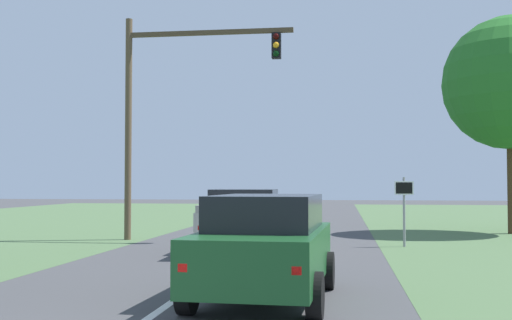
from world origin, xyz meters
TOP-DOWN VIEW (x-y plane):
  - ground_plane at (0.00, 9.63)m, footprint 120.00×120.00m
  - red_suv_near at (1.57, 5.51)m, footprint 2.38×4.50m
  - pickup_truck_lead at (0.03, 13.01)m, footprint 2.42×4.96m
  - traffic_light at (-3.29, 16.31)m, footprint 6.12×0.40m
  - keep_moving_sign at (4.89, 15.13)m, footprint 0.60×0.09m
  - oak_tree_right at (9.72, 21.00)m, footprint 5.43×5.43m

SIDE VIEW (x-z plane):
  - ground_plane at x=0.00m, z-range 0.00..0.00m
  - pickup_truck_lead at x=0.03m, z-range 0.03..1.89m
  - red_suv_near at x=1.57m, z-range 0.05..1.88m
  - keep_moving_sign at x=4.89m, z-range 0.32..2.55m
  - traffic_light at x=-3.29m, z-range 1.16..9.19m
  - oak_tree_right at x=9.72m, z-range 1.69..10.53m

